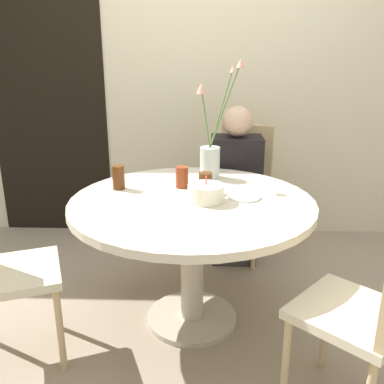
{
  "coord_description": "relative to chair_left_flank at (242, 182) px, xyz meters",
  "views": [
    {
      "loc": [
        0.07,
        -2.06,
        1.45
      ],
      "look_at": [
        0.0,
        0.0,
        0.76
      ],
      "focal_mm": 40.0,
      "sensor_mm": 36.0,
      "label": 1
    }
  ],
  "objects": [
    {
      "name": "side_plate",
      "position": [
        -0.06,
        -0.86,
        0.19
      ],
      "size": [
        0.17,
        0.17,
        0.01
      ],
      "color": "white",
      "rests_on": "dining_table"
    },
    {
      "name": "chair_near_front",
      "position": [
        0.38,
        -1.54,
        0.0
      ],
      "size": [
        0.57,
        0.57,
        0.94
      ],
      "rotation": [
        0.0,
        0.0,
        3.97
      ],
      "color": "beige",
      "rests_on": "ground_plane"
    },
    {
      "name": "doorway_panel",
      "position": [
        -1.49,
        0.37,
        0.49
      ],
      "size": [
        0.9,
        0.01,
        2.05
      ],
      "color": "black",
      "rests_on": "ground_plane"
    },
    {
      "name": "chair_left_flank",
      "position": [
        0.0,
        0.0,
        0.0
      ],
      "size": [
        0.51,
        0.51,
        0.94
      ],
      "rotation": [
        0.0,
        0.0,
        -0.35
      ],
      "color": "beige",
      "rests_on": "ground_plane"
    },
    {
      "name": "person_guest",
      "position": [
        -0.05,
        -0.15,
        -0.02
      ],
      "size": [
        0.34,
        0.24,
        1.1
      ],
      "color": "#383333",
      "rests_on": "ground_plane"
    },
    {
      "name": "birthday_cake",
      "position": [
        -0.26,
        -0.92,
        0.23
      ],
      "size": [
        0.18,
        0.18,
        0.13
      ],
      "color": "white",
      "rests_on": "dining_table"
    },
    {
      "name": "drink_glass_2",
      "position": [
        -0.26,
        -0.78,
        0.23
      ],
      "size": [
        0.07,
        0.07,
        0.11
      ],
      "color": "#51280F",
      "rests_on": "dining_table"
    },
    {
      "name": "drink_glass_0",
      "position": [
        -0.74,
        -0.73,
        0.25
      ],
      "size": [
        0.07,
        0.07,
        0.13
      ],
      "color": "#51280F",
      "rests_on": "dining_table"
    },
    {
      "name": "drink_glass_1",
      "position": [
        -0.39,
        -0.69,
        0.24
      ],
      "size": [
        0.07,
        0.07,
        0.12
      ],
      "color": "maroon",
      "rests_on": "dining_table"
    },
    {
      "name": "flower_vase",
      "position": [
        -0.23,
        -0.51,
        0.34
      ],
      "size": [
        0.26,
        0.25,
        0.68
      ],
      "color": "silver",
      "rests_on": "dining_table"
    },
    {
      "name": "ground_plane",
      "position": [
        -0.33,
        -0.9,
        -0.54
      ],
      "size": [
        16.0,
        16.0,
        0.0
      ],
      "primitive_type": "plane",
      "color": "gray"
    },
    {
      "name": "wall_back",
      "position": [
        -0.33,
        0.4,
        0.76
      ],
      "size": [
        8.0,
        0.05,
        2.6
      ],
      "color": "beige",
      "rests_on": "ground_plane"
    },
    {
      "name": "dining_table",
      "position": [
        -0.33,
        -0.9,
        0.05
      ],
      "size": [
        1.25,
        1.25,
        0.72
      ],
      "color": "beige",
      "rests_on": "ground_plane"
    }
  ]
}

